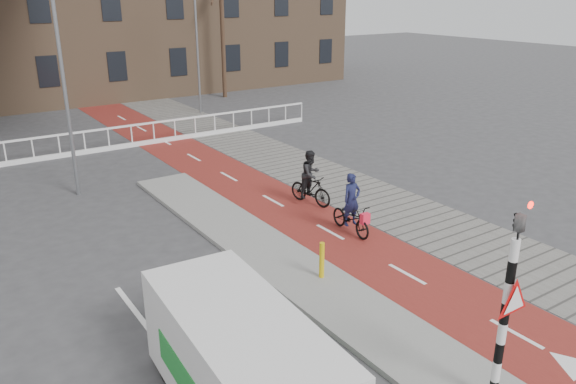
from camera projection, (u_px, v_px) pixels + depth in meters
ground at (426, 334)px, 11.14m from camera, size 120.00×120.00×0.00m
bike_lane at (242, 184)px, 19.73m from camera, size 2.50×60.00×0.01m
sidewalk at (307, 171)px, 21.20m from camera, size 3.00×60.00×0.01m
curb_island at (285, 264)px, 13.87m from camera, size 1.80×16.00×0.12m
traffic_signal at (508, 300)px, 8.57m from camera, size 0.80×0.80×3.68m
bollard at (322, 260)px, 12.98m from camera, size 0.12×0.12×0.88m
cyclist_near at (351, 213)px, 15.61m from camera, size 0.66×1.66×1.73m
cyclist_far at (311, 182)px, 17.67m from camera, size 0.85×1.67×1.76m
van at (242, 365)px, 8.69m from camera, size 1.98×4.39×1.85m
railing at (6, 158)px, 21.66m from camera, size 28.00×0.10×0.99m
tree_right at (223, 33)px, 34.37m from camera, size 0.27×0.27×7.88m
streetlight_near at (64, 87)px, 17.52m from camera, size 0.12×0.12×7.14m
streetlight_right at (197, 35)px, 29.74m from camera, size 0.12×0.12×8.39m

